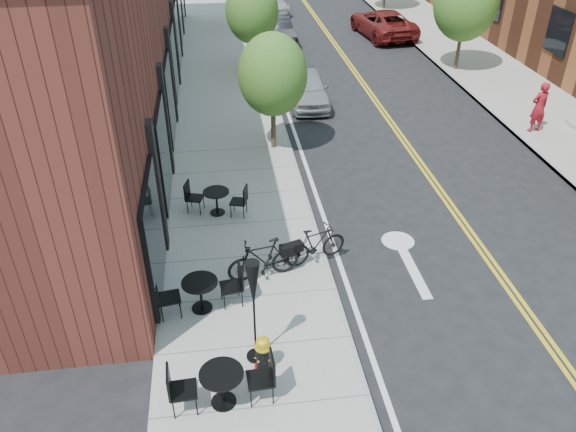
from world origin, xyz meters
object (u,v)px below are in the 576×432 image
fire_hydrant (263,354)px  bicycle_left (263,259)px  parked_car_b (277,29)px  parked_car_far (383,23)px  parked_car_c (271,2)px  pedestrian (539,107)px  patio_umbrella (253,292)px  bistro_set_c (217,199)px  parked_car_a (307,88)px  bistro_set_a (222,383)px  bistro_set_b (200,291)px  bicycle_right (316,245)px

fire_hydrant → bicycle_left: 2.77m
parked_car_b → parked_car_far: parked_car_far is taller
parked_car_b → parked_car_c: size_ratio=0.88×
pedestrian → fire_hydrant: bearing=32.4°
parked_car_b → patio_umbrella: bearing=-104.0°
bistro_set_c → parked_car_a: size_ratio=0.45×
parked_car_far → pedestrian: 13.25m
bistro_set_a → bistro_set_c: (0.07, 6.39, -0.05)m
bistro_set_c → parked_car_a: parked_car_a is taller
parked_car_a → pedestrian: (7.52, -3.97, 0.38)m
bicycle_left → bistro_set_b: bicycle_left is taller
bicycle_right → patio_umbrella: bearing=130.1°
patio_umbrella → parked_car_c: size_ratio=0.53×
fire_hydrant → bistro_set_a: (-0.79, -0.70, 0.11)m
bistro_set_a → parked_car_a: 14.84m
bistro_set_a → fire_hydrant: bearing=38.9°
patio_umbrella → pedestrian: bearing=41.1°
bistro_set_a → bistro_set_b: (-0.37, 2.56, -0.01)m
parked_car_a → parked_car_c: bearing=91.0°
bicycle_left → pedestrian: pedestrian is taller
parked_car_b → pedestrian: pedestrian is taller
parked_car_far → bistro_set_c: bearing=54.1°
bicycle_right → bistro_set_a: 4.57m
patio_umbrella → bistro_set_a: bearing=-123.7°
patio_umbrella → parked_car_b: size_ratio=0.60×
bistro_set_b → parked_car_b: bearing=70.5°
bicycle_left → bicycle_right: 1.38m
bicycle_left → parked_car_b: parked_car_b is taller
bistro_set_c → parked_car_c: (4.00, 23.32, 0.07)m
bicycle_right → pedestrian: size_ratio=0.89×
bistro_set_a → parked_car_b: size_ratio=0.47×
bistro_set_a → bistro_set_b: bistro_set_a is taller
fire_hydrant → pedestrian: (10.60, 9.65, 0.51)m
bistro_set_c → parked_car_b: 17.17m
patio_umbrella → parked_car_far: (8.85, 22.45, -1.09)m
bicycle_right → bistro_set_b: (-2.74, -1.35, 0.01)m
bistro_set_c → pedestrian: 12.00m
bicycle_left → bicycle_right: size_ratio=1.07×
bicycle_right → parked_car_b: 19.31m
patio_umbrella → bicycle_left: bearing=80.9°
fire_hydrant → pedestrian: pedestrian is taller
bicycle_right → parked_car_c: size_ratio=0.36×
bicycle_left → bistro_set_b: 1.70m
bistro_set_b → patio_umbrella: patio_umbrella is taller
parked_car_a → parked_car_c: 15.39m
parked_car_b → parked_car_far: (5.82, 0.28, 0.07)m
bicycle_right → parked_car_a: size_ratio=0.43×
fire_hydrant → parked_car_far: 24.37m
fire_hydrant → pedestrian: bearing=42.0°
fire_hydrant → bicycle_right: bicycle_right is taller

